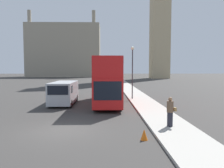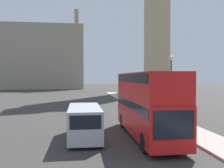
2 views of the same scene
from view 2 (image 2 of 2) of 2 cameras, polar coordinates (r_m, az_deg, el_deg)
The scene contains 4 objects.
building_block_distant at distance 95.82m, azimuth -16.17°, elevation 5.87°, with size 31.71×12.66×28.06m.
red_double_decker_bus at distance 17.67m, azimuth 7.87°, elevation -3.96°, with size 2.48×10.24×4.52m.
white_van at distance 17.11m, azimuth -6.29°, elevation -8.63°, with size 2.15×5.55×2.21m.
street_lamp at distance 21.02m, azimuth 13.34°, elevation 0.83°, with size 0.36×0.36×5.82m.
Camera 2 is at (-2.08, -7.58, 4.21)m, focal length 40.00 mm.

